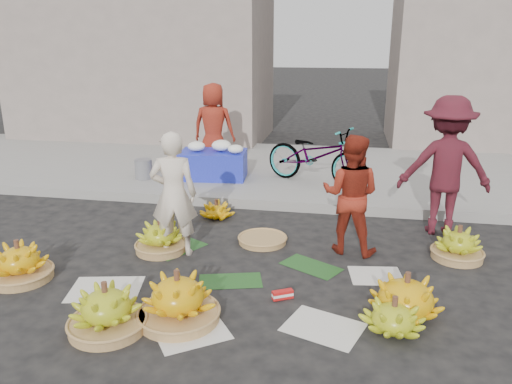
% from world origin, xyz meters
% --- Properties ---
extents(ground, '(80.00, 80.00, 0.00)m').
position_xyz_m(ground, '(0.00, 0.00, 0.00)').
color(ground, black).
rests_on(ground, ground).
extents(curb, '(40.00, 0.25, 0.15)m').
position_xyz_m(curb, '(0.00, 2.20, 0.07)').
color(curb, gray).
rests_on(curb, ground).
extents(sidewalk, '(40.00, 4.00, 0.12)m').
position_xyz_m(sidewalk, '(0.00, 4.30, 0.06)').
color(sidewalk, gray).
rests_on(sidewalk, ground).
extents(building_left, '(6.00, 3.00, 4.00)m').
position_xyz_m(building_left, '(-4.00, 7.20, 2.00)').
color(building_left, gray).
rests_on(building_left, sidewalk).
extents(building_right, '(5.00, 3.00, 5.00)m').
position_xyz_m(building_right, '(4.50, 7.70, 2.50)').
color(building_right, gray).
rests_on(building_right, sidewalk).
extents(newspaper_scatter, '(3.20, 1.80, 0.00)m').
position_xyz_m(newspaper_scatter, '(0.00, -0.80, 0.00)').
color(newspaper_scatter, silver).
rests_on(newspaper_scatter, ground).
extents(banana_leaves, '(2.00, 1.00, 0.00)m').
position_xyz_m(banana_leaves, '(-0.10, 0.20, 0.00)').
color(banana_leaves, '#174517').
rests_on(banana_leaves, ground).
extents(banana_bunch_0, '(0.64, 0.64, 0.44)m').
position_xyz_m(banana_bunch_0, '(-2.27, -0.55, 0.19)').
color(banana_bunch_0, '#9D7341').
rests_on(banana_bunch_0, ground).
extents(banana_bunch_1, '(0.72, 0.72, 0.46)m').
position_xyz_m(banana_bunch_1, '(-0.94, -1.27, 0.20)').
color(banana_bunch_1, '#9D7341').
rests_on(banana_bunch_1, ground).
extents(banana_bunch_2, '(0.73, 0.73, 0.49)m').
position_xyz_m(banana_bunch_2, '(-0.38, -1.01, 0.21)').
color(banana_bunch_2, '#9D7341').
rests_on(banana_bunch_2, ground).
extents(banana_bunch_3, '(0.62, 0.62, 0.33)m').
position_xyz_m(banana_bunch_3, '(1.49, -0.85, 0.14)').
color(banana_bunch_3, '#8AA217').
rests_on(banana_bunch_3, ground).
extents(banana_bunch_4, '(0.91, 0.91, 0.42)m').
position_xyz_m(banana_bunch_4, '(1.62, -0.55, 0.19)').
color(banana_bunch_4, '#E7AE0B').
rests_on(banana_bunch_4, ground).
extents(banana_bunch_5, '(0.61, 0.61, 0.41)m').
position_xyz_m(banana_bunch_5, '(2.33, 0.82, 0.17)').
color(banana_bunch_5, '#9D7341').
rests_on(banana_bunch_5, ground).
extents(banana_bunch_6, '(0.67, 0.67, 0.42)m').
position_xyz_m(banana_bunch_6, '(-1.09, 0.41, 0.18)').
color(banana_bunch_6, '#9D7341').
rests_on(banana_bunch_6, ground).
extents(banana_bunch_7, '(0.51, 0.51, 0.27)m').
position_xyz_m(banana_bunch_7, '(-0.73, 1.63, 0.11)').
color(banana_bunch_7, '#E7AE0B').
rests_on(banana_bunch_7, ground).
extents(basket_spare, '(0.74, 0.74, 0.07)m').
position_xyz_m(basket_spare, '(0.05, 0.88, 0.03)').
color(basket_spare, '#9D7341').
rests_on(basket_spare, ground).
extents(incense_stack, '(0.21, 0.16, 0.08)m').
position_xyz_m(incense_stack, '(0.48, -0.47, 0.05)').
color(incense_stack, red).
rests_on(incense_stack, ground).
extents(vendor_cream, '(0.59, 0.44, 1.45)m').
position_xyz_m(vendor_cream, '(-0.89, 0.38, 0.73)').
color(vendor_cream, beige).
rests_on(vendor_cream, ground).
extents(vendor_red, '(0.78, 0.66, 1.40)m').
position_xyz_m(vendor_red, '(1.09, 0.82, 0.70)').
color(vendor_red, maroon).
rests_on(vendor_red, ground).
extents(man_striped, '(1.15, 0.67, 1.77)m').
position_xyz_m(man_striped, '(2.26, 1.65, 0.88)').
color(man_striped, maroon).
rests_on(man_striped, ground).
extents(flower_table, '(1.17, 0.79, 0.64)m').
position_xyz_m(flower_table, '(-1.21, 3.28, 0.39)').
color(flower_table, '#1C25B6').
rests_on(flower_table, sidewalk).
extents(grey_bucket, '(0.29, 0.29, 0.33)m').
position_xyz_m(grey_bucket, '(-2.38, 3.01, 0.29)').
color(grey_bucket, slate).
rests_on(grey_bucket, sidewalk).
extents(flower_vendor, '(0.77, 0.52, 1.56)m').
position_xyz_m(flower_vendor, '(-1.37, 3.93, 0.90)').
color(flower_vendor, maroon).
rests_on(flower_vendor, sidewalk).
extents(bicycle, '(1.30, 1.90, 0.95)m').
position_xyz_m(bicycle, '(0.54, 3.25, 0.59)').
color(bicycle, gray).
rests_on(bicycle, sidewalk).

